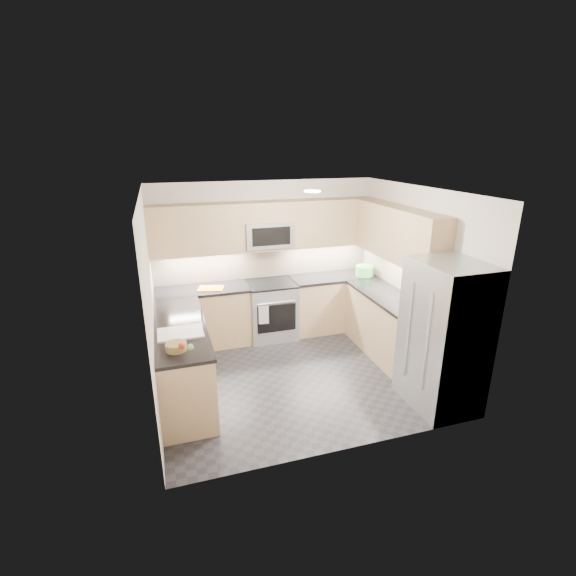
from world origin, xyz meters
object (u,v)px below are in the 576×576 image
(microwave, at_px, (268,234))
(refrigerator, at_px, (444,336))
(gas_range, at_px, (271,310))
(fruit_basket, at_px, (176,347))
(cutting_board, at_px, (211,288))
(utensil_bowl, at_px, (365,271))

(microwave, bearing_deg, refrigerator, -60.38)
(gas_range, height_order, fruit_basket, fruit_basket)
(cutting_board, distance_m, fruit_basket, 2.00)
(gas_range, height_order, utensil_bowl, utensil_bowl)
(gas_range, relative_size, fruit_basket, 4.02)
(utensil_bowl, xyz_separation_m, fruit_basket, (-3.16, -1.81, -0.04))
(microwave, bearing_deg, gas_range, -90.00)
(utensil_bowl, relative_size, cutting_board, 0.78)
(gas_range, distance_m, microwave, 1.25)
(microwave, distance_m, utensil_bowl, 1.75)
(gas_range, distance_m, fruit_basket, 2.54)
(refrigerator, distance_m, fruit_basket, 3.06)
(microwave, relative_size, refrigerator, 0.42)
(gas_range, xyz_separation_m, refrigerator, (1.45, -2.43, 0.45))
(gas_range, xyz_separation_m, utensil_bowl, (1.59, -0.12, 0.57))
(microwave, relative_size, cutting_board, 2.01)
(refrigerator, bearing_deg, utensil_bowl, 86.50)
(utensil_bowl, height_order, cutting_board, utensil_bowl)
(fruit_basket, bearing_deg, microwave, 52.68)
(gas_range, distance_m, utensil_bowl, 1.69)
(gas_range, relative_size, utensil_bowl, 3.10)
(utensil_bowl, relative_size, fruit_basket, 1.30)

